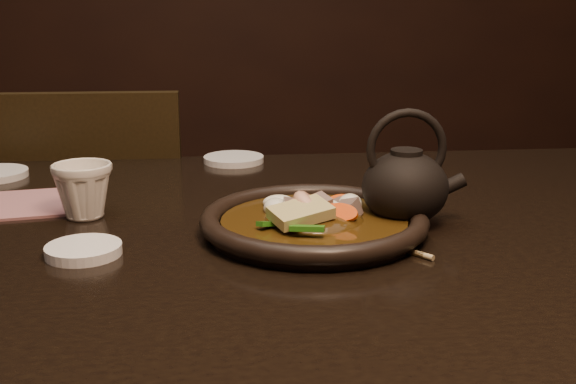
{
  "coord_description": "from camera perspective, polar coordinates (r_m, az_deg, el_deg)",
  "views": [
    {
      "loc": [
        -0.05,
        -0.89,
        1.04
      ],
      "look_at": [
        0.04,
        -0.0,
        0.8
      ],
      "focal_mm": 45.0,
      "sensor_mm": 36.0,
      "label": 1
    }
  ],
  "objects": [
    {
      "name": "chair",
      "position": [
        1.59,
        -14.93,
        -6.22
      ],
      "size": [
        0.42,
        0.42,
        0.87
      ],
      "rotation": [
        0.0,
        0.0,
        3.12
      ],
      "color": "black",
      "rests_on": "floor"
    },
    {
      "name": "soy_dish",
      "position": [
        0.88,
        -15.85,
        -4.43
      ],
      "size": [
        0.09,
        0.09,
        0.01
      ],
      "primitive_type": "cylinder",
      "color": "white",
      "rests_on": "table"
    },
    {
      "name": "teapot",
      "position": [
        0.95,
        9.28,
        0.66
      ],
      "size": [
        0.14,
        0.11,
        0.15
      ],
      "rotation": [
        0.0,
        0.0,
        -0.03
      ],
      "color": "black",
      "rests_on": "table"
    },
    {
      "name": "chopsticks",
      "position": [
        0.91,
        5.03,
        -3.32
      ],
      "size": [
        0.16,
        0.19,
        0.01
      ],
      "rotation": [
        0.0,
        0.0,
        0.68
      ],
      "color": "tan",
      "rests_on": "table"
    },
    {
      "name": "tea_cup",
      "position": [
        1.01,
        -15.88,
        0.25
      ],
      "size": [
        0.1,
        0.1,
        0.08
      ],
      "primitive_type": "imported",
      "rotation": [
        0.0,
        0.0,
        -0.3
      ],
      "color": "silver",
      "rests_on": "table"
    },
    {
      "name": "plate",
      "position": [
        0.92,
        2.06,
        -2.42
      ],
      "size": [
        0.29,
        0.29,
        0.03
      ],
      "color": "black",
      "rests_on": "table"
    },
    {
      "name": "table",
      "position": [
        0.96,
        -2.26,
        -7.33
      ],
      "size": [
        1.6,
        0.9,
        0.75
      ],
      "color": "black",
      "rests_on": "floor"
    },
    {
      "name": "napkin",
      "position": [
        1.11,
        -19.75,
        -0.87
      ],
      "size": [
        0.17,
        0.17,
        0.0
      ],
      "primitive_type": "cube",
      "rotation": [
        0.0,
        0.0,
        0.16
      ],
      "color": "#9F6263",
      "rests_on": "table"
    },
    {
      "name": "saucer_right",
      "position": [
        1.31,
        -4.31,
        2.61
      ],
      "size": [
        0.11,
        0.11,
        0.01
      ],
      "primitive_type": "cylinder",
      "color": "white",
      "rests_on": "table"
    },
    {
      "name": "stirfry",
      "position": [
        0.92,
        1.96,
        -2.0
      ],
      "size": [
        0.15,
        0.17,
        0.06
      ],
      "color": "#311F09",
      "rests_on": "plate"
    }
  ]
}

